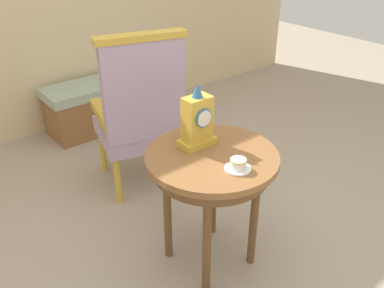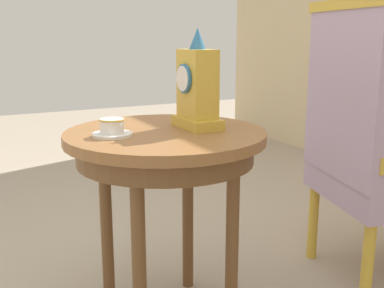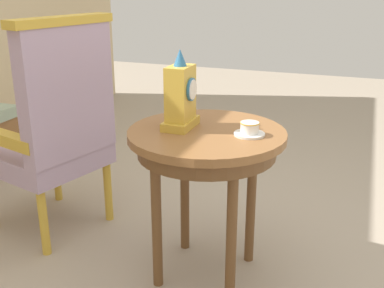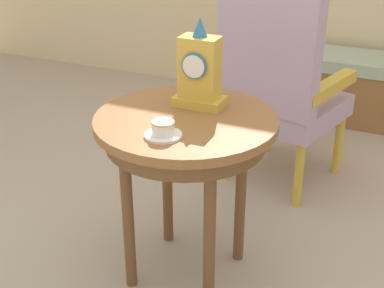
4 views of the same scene
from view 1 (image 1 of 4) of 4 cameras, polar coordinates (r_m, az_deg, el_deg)
name	(u,v)px [view 1 (image 1 of 4)]	position (r m, az deg, el deg)	size (l,w,h in m)	color
ground_plane	(215,260)	(2.48, 3.22, -15.65)	(10.00, 10.00, 0.00)	tan
side_table	(212,168)	(2.11, 2.71, -3.37)	(0.67, 0.67, 0.70)	brown
teacup_left	(238,165)	(1.94, 6.37, -2.89)	(0.13, 0.13, 0.06)	white
mantel_clock	(197,121)	(2.08, 0.74, 3.13)	(0.19, 0.11, 0.34)	gold
armchair	(140,112)	(2.78, -7.14, 4.40)	(0.66, 0.65, 1.14)	#B299B7
window_bench	(102,104)	(3.90, -12.26, 5.38)	(1.01, 0.40, 0.44)	#9EB299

